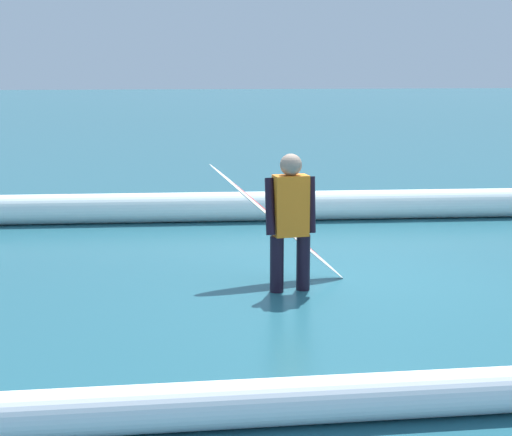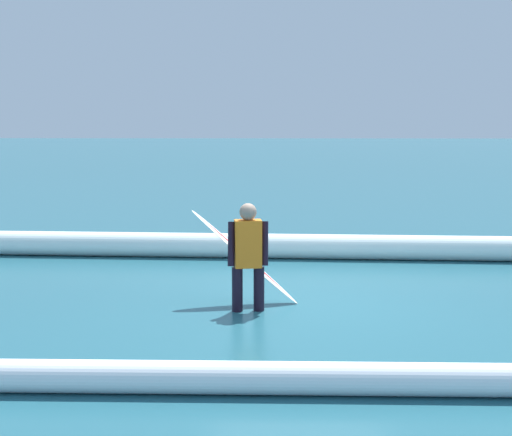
# 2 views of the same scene
# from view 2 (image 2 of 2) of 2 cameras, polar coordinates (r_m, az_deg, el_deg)

# --- Properties ---
(ground_plane) EXTENTS (141.43, 141.43, 0.00)m
(ground_plane) POSITION_cam_2_polar(r_m,az_deg,el_deg) (10.32, 3.39, -6.39)
(ground_plane) COLOR #215867
(surfer) EXTENTS (0.52, 0.26, 1.40)m
(surfer) POSITION_cam_2_polar(r_m,az_deg,el_deg) (9.76, -0.60, -2.55)
(surfer) COLOR black
(surfer) RESTS_ON ground_plane
(surfboard) EXTENTS (1.47, 0.39, 1.27)m
(surfboard) POSITION_cam_2_polar(r_m,az_deg,el_deg) (10.22, -0.85, -2.92)
(surfboard) COLOR white
(surfboard) RESTS_ON ground_plane
(wave_crest_foreground) EXTENTS (19.15, 1.25, 0.43)m
(wave_crest_foreground) POSITION_cam_2_polar(r_m,az_deg,el_deg) (13.52, -2.53, -2.06)
(wave_crest_foreground) COLOR white
(wave_crest_foreground) RESTS_ON ground_plane
(wave_crest_midground) EXTENTS (24.42, 0.38, 0.30)m
(wave_crest_midground) POSITION_cam_2_polar(r_m,az_deg,el_deg) (7.48, -18.44, -11.11)
(wave_crest_midground) COLOR white
(wave_crest_midground) RESTS_ON ground_plane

